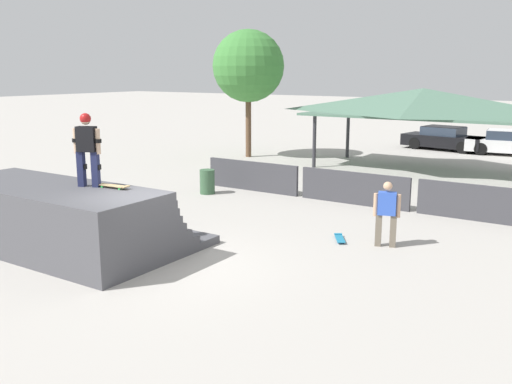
{
  "coord_description": "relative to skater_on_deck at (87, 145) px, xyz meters",
  "views": [
    {
      "loc": [
        8.39,
        -8.88,
        4.23
      ],
      "look_at": [
        -0.26,
        4.28,
        0.87
      ],
      "focal_mm": 40.0,
      "sensor_mm": 36.0,
      "label": 1
    }
  ],
  "objects": [
    {
      "name": "quarter_pipe_ramp",
      "position": [
        -0.88,
        -0.21,
        -1.85
      ],
      "size": [
        5.94,
        3.84,
        1.59
      ],
      "color": "#4C4C51",
      "rests_on": "ground"
    },
    {
      "name": "skateboard_on_deck",
      "position": [
        0.62,
        0.18,
        -0.92
      ],
      "size": [
        0.87,
        0.27,
        0.09
      ],
      "rotation": [
        0.0,
        0.0,
        0.08
      ],
      "color": "green",
      "rests_on": "quarter_pipe_ramp"
    },
    {
      "name": "ground_plane",
      "position": [
        2.0,
        0.15,
        -2.57
      ],
      "size": [
        160.0,
        160.0,
        0.0
      ],
      "primitive_type": "plane",
      "color": "#ADA8A0"
    },
    {
      "name": "trash_bin",
      "position": [
        -1.81,
        6.7,
        -2.14
      ],
      "size": [
        0.52,
        0.52,
        0.85
      ],
      "primitive_type": "cylinder",
      "color": "#385B3D",
      "rests_on": "ground"
    },
    {
      "name": "skater_on_deck",
      "position": [
        0.0,
        0.0,
        0.0
      ],
      "size": [
        0.73,
        0.42,
        1.7
      ],
      "rotation": [
        0.0,
        0.0,
        0.38
      ],
      "color": "#1E2347",
      "rests_on": "quarter_pipe_ramp"
    },
    {
      "name": "parked_car_black",
      "position": [
        1.96,
        22.81,
        -1.96
      ],
      "size": [
        4.63,
        2.42,
        1.27
      ],
      "rotation": [
        0.0,
        0.0,
        -0.16
      ],
      "color": "black",
      "rests_on": "ground"
    },
    {
      "name": "pavilion_shelter",
      "position": [
        2.91,
        15.5,
        0.33
      ],
      "size": [
        9.85,
        4.19,
        3.51
      ],
      "color": "#2D2D33",
      "rests_on": "ground"
    },
    {
      "name": "skateboard_on_ground",
      "position": [
        4.51,
        4.08,
        -2.51
      ],
      "size": [
        0.58,
        0.75,
        0.09
      ],
      "rotation": [
        0.0,
        0.0,
        2.13
      ],
      "color": "blue",
      "rests_on": "ground"
    },
    {
      "name": "barrier_fence",
      "position": [
        3.16,
        8.01,
        -2.04
      ],
      "size": [
        11.58,
        0.12,
        1.05
      ],
      "color": "#3D3D42",
      "rests_on": "ground"
    },
    {
      "name": "parked_car_white",
      "position": [
        5.23,
        22.64,
        -1.96
      ],
      "size": [
        4.29,
        2.16,
        1.27
      ],
      "rotation": [
        0.0,
        0.0,
        0.12
      ],
      "color": "silver",
      "rests_on": "ground"
    },
    {
      "name": "bystander_walking",
      "position": [
        5.66,
        4.24,
        -1.67
      ],
      "size": [
        0.65,
        0.34,
        1.62
      ],
      "rotation": [
        0.0,
        0.0,
        3.46
      ],
      "color": "#6B6051",
      "rests_on": "ground"
    },
    {
      "name": "tree_beside_pavilion",
      "position": [
        -5.51,
        14.76,
        1.87
      ],
      "size": [
        3.5,
        3.5,
        6.21
      ],
      "color": "brown",
      "rests_on": "ground"
    }
  ]
}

